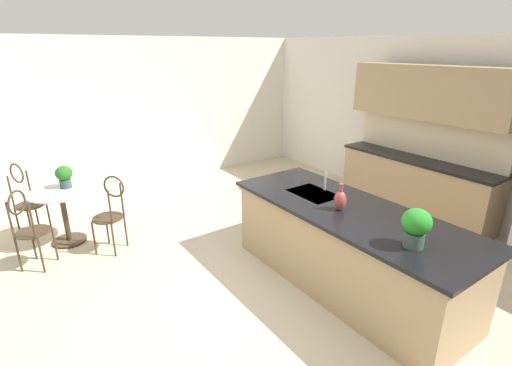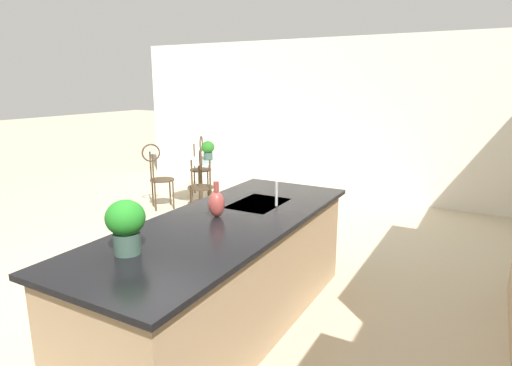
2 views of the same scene
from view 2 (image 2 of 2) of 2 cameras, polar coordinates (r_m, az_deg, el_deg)
name	(u,v)px [view 2 (image 2 of 2)]	position (r m, az deg, el deg)	size (l,w,h in m)	color
ground_plane	(170,288)	(4.42, -11.33, -13.47)	(40.00, 40.00, 0.00)	beige
wall_left_window	(326,118)	(7.71, 9.24, 8.51)	(0.12, 7.80, 2.70)	silver
kitchen_island	(225,274)	(3.54, -4.09, -11.97)	(2.80, 1.06, 0.92)	tan
bistro_table	(200,178)	(7.04, -7.41, 0.68)	(0.80, 0.80, 0.74)	#3D2D1E
chair_near_window	(201,181)	(6.27, -7.37, 0.30)	(0.54, 0.54, 1.04)	#3D2D1E
chair_by_island	(201,163)	(7.65, -7.31, 2.66)	(0.52, 0.51, 1.04)	#3D2D1E
chair_toward_desk	(158,173)	(6.92, -12.87, 1.29)	(0.53, 0.53, 1.04)	#3D2D1E
sink_faucet	(276,194)	(3.71, 2.73, -1.43)	(0.02, 0.02, 0.22)	#B2B5BA
potted_plant_on_table	(208,149)	(6.99, -6.41, 4.50)	(0.21, 0.21, 0.30)	#385147
potted_plant_counter_far	(126,223)	(2.79, -16.91, -5.14)	(0.25, 0.25, 0.35)	#385147
vase_on_counter	(217,203)	(3.43, -5.26, -2.70)	(0.13, 0.13, 0.29)	#993D38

